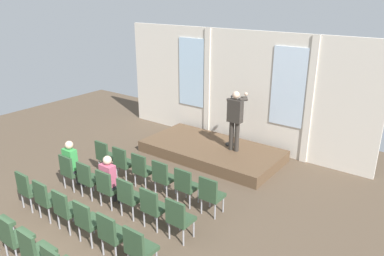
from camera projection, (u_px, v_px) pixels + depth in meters
name	position (u px, v px, depth m)	size (l,w,h in m)	color
ground_plane	(48.00, 255.00, 7.03)	(18.14, 18.14, 0.00)	brown
rear_partition	(237.00, 88.00, 11.63)	(8.62, 0.14, 3.66)	silver
stage_platform	(212.00, 151.00, 11.21)	(4.12, 2.10, 0.34)	brown
speaker	(235.00, 117.00, 10.51)	(0.52, 0.69, 1.78)	#332D28
mic_stand	(230.00, 134.00, 11.12)	(0.28, 0.28, 1.55)	black
chair_r0_c0	(105.00, 155.00, 10.06)	(0.46, 0.44, 0.94)	#99999E
chair_r0_c1	(123.00, 161.00, 9.67)	(0.46, 0.44, 0.94)	#99999E
chair_r0_c2	(142.00, 168.00, 9.29)	(0.46, 0.44, 0.94)	#99999E
chair_r0_c3	(163.00, 176.00, 8.90)	(0.46, 0.44, 0.94)	#99999E
chair_r0_c4	(186.00, 184.00, 8.52)	(0.46, 0.44, 0.94)	#99999E
chair_r0_c5	(211.00, 193.00, 8.13)	(0.46, 0.44, 0.94)	#99999E
chair_r1_c0	(70.00, 170.00, 9.21)	(0.46, 0.44, 0.94)	#99999E
audience_r1_c0	(72.00, 162.00, 9.21)	(0.36, 0.39, 1.30)	#2D2D33
chair_r1_c1	(88.00, 178.00, 8.82)	(0.46, 0.44, 0.94)	#99999E
chair_r1_c2	(108.00, 186.00, 8.44)	(0.46, 0.44, 0.94)	#99999E
audience_r1_c2	(110.00, 178.00, 8.44)	(0.36, 0.39, 1.27)	#2D2D33
chair_r1_c3	(129.00, 195.00, 8.05)	(0.46, 0.44, 0.94)	#99999E
chair_r1_c4	(153.00, 206.00, 7.67)	(0.46, 0.44, 0.94)	#99999E
chair_r1_c5	(179.00, 217.00, 7.28)	(0.46, 0.44, 0.94)	#99999E
chair_r2_c0	(29.00, 188.00, 8.36)	(0.46, 0.44, 0.94)	#99999E
chair_r2_c1	(46.00, 197.00, 7.97)	(0.46, 0.44, 0.94)	#99999E
chair_r2_c2	(66.00, 208.00, 7.59)	(0.46, 0.44, 0.94)	#99999E
chair_r2_c3	(88.00, 219.00, 7.20)	(0.46, 0.44, 0.94)	#99999E
chair_r2_c4	(112.00, 232.00, 6.81)	(0.46, 0.44, 0.94)	#99999E
chair_r2_c5	(139.00, 247.00, 6.43)	(0.46, 0.44, 0.94)	#99999E
chair_r3_c2	(13.00, 235.00, 6.74)	(0.46, 0.44, 0.94)	#99999E
chair_r3_c3	(35.00, 250.00, 6.35)	(0.46, 0.44, 0.94)	#99999E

